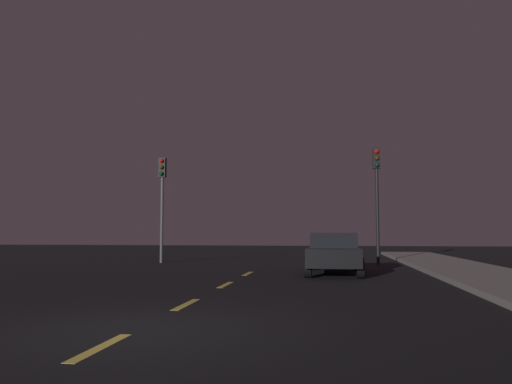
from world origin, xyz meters
TOP-DOWN VIEW (x-y plane):
  - ground_plane at (0.00, 7.00)m, footprint 80.00×80.00m
  - lane_stripe_nearest at (0.00, -1.20)m, footprint 0.16×1.60m
  - lane_stripe_second at (0.00, 2.60)m, footprint 0.16×1.60m
  - lane_stripe_third at (0.00, 6.40)m, footprint 0.16×1.60m
  - lane_stripe_fourth at (0.00, 10.20)m, footprint 0.16×1.60m
  - traffic_signal_left at (-4.93, 15.73)m, footprint 0.32×0.38m
  - traffic_signal_right at (4.83, 15.73)m, footprint 0.32×0.38m
  - car_stopped_ahead at (2.92, 10.48)m, footprint 1.86×4.51m

SIDE VIEW (x-z plane):
  - ground_plane at x=0.00m, z-range 0.00..0.00m
  - lane_stripe_nearest at x=0.00m, z-range 0.00..0.01m
  - lane_stripe_second at x=0.00m, z-range 0.00..0.01m
  - lane_stripe_third at x=0.00m, z-range 0.00..0.01m
  - lane_stripe_fourth at x=0.00m, z-range 0.00..0.01m
  - car_stopped_ahead at x=2.92m, z-range 0.02..1.41m
  - traffic_signal_left at x=-4.93m, z-range 0.98..5.84m
  - traffic_signal_right at x=4.83m, z-range 1.01..6.10m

